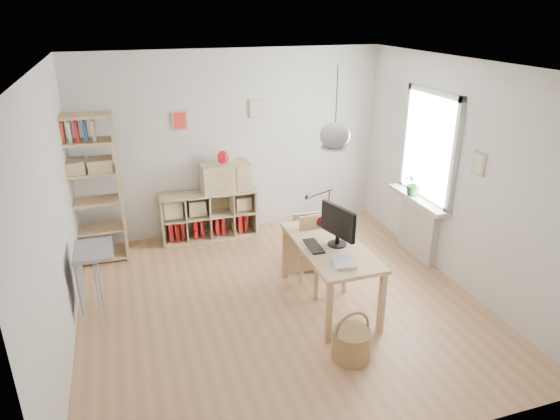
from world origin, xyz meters
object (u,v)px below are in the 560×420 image
object	(u,v)px
chair	(321,249)
drawer_chest	(226,177)
cube_shelf	(207,218)
desk	(330,252)
storage_chest	(319,246)
tall_bookshelf	(88,185)
monitor	(338,224)

from	to	relation	value
chair	drawer_chest	distance (m)	2.02
cube_shelf	chair	distance (m)	2.16
desk	storage_chest	xyz separation A→B (m)	(0.29, 1.03, -0.45)
tall_bookshelf	drawer_chest	bearing A→B (deg)	7.34
tall_bookshelf	chair	xyz separation A→B (m)	(2.63, -1.59, -0.57)
tall_bookshelf	drawer_chest	distance (m)	1.89
cube_shelf	monitor	size ratio (longest dim) A/B	2.68
cube_shelf	tall_bookshelf	xyz separation A→B (m)	(-1.56, -0.28, 0.79)
desk	cube_shelf	distance (m)	2.48
tall_bookshelf	monitor	xyz separation A→B (m)	(2.65, -1.98, -0.08)
monitor	storage_chest	bearing A→B (deg)	62.09
chair	monitor	distance (m)	0.63
monitor	drawer_chest	xyz separation A→B (m)	(-0.79, 2.22, -0.09)
tall_bookshelf	chair	size ratio (longest dim) A/B	2.19
storage_chest	drawer_chest	size ratio (longest dim) A/B	0.95
desk	tall_bookshelf	world-z (taller)	tall_bookshelf
desk	drawer_chest	world-z (taller)	drawer_chest
cube_shelf	storage_chest	bearing A→B (deg)	-42.30
desk	drawer_chest	bearing A→B (deg)	108.29
storage_chest	chair	bearing A→B (deg)	-108.64
desk	tall_bookshelf	size ratio (longest dim) A/B	0.75
cube_shelf	monitor	distance (m)	2.61
storage_chest	drawer_chest	distance (m)	1.70
desk	storage_chest	bearing A→B (deg)	74.15
cube_shelf	chair	bearing A→B (deg)	-60.37
chair	monitor	world-z (taller)	monitor
cube_shelf	monitor	world-z (taller)	monitor
cube_shelf	drawer_chest	distance (m)	0.69
tall_bookshelf	storage_chest	bearing A→B (deg)	-17.64
drawer_chest	monitor	bearing A→B (deg)	-73.74
storage_chest	cube_shelf	bearing A→B (deg)	139.55
tall_bookshelf	storage_chest	world-z (taller)	tall_bookshelf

